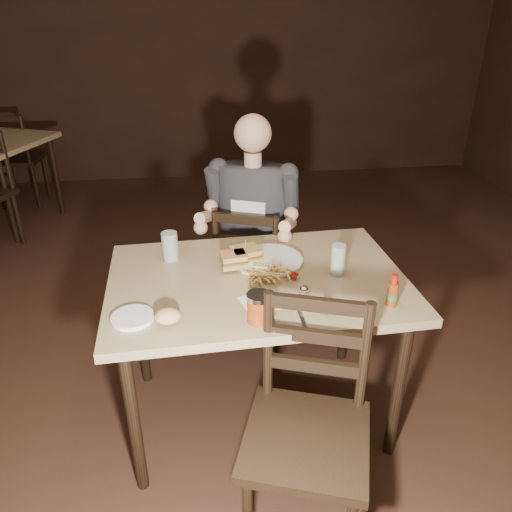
{
  "coord_description": "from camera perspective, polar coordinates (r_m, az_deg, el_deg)",
  "views": [
    {
      "loc": [
        -0.29,
        -2.1,
        1.84
      ],
      "look_at": [
        -0.04,
        -0.21,
        0.85
      ],
      "focal_mm": 35.0,
      "sensor_mm": 36.0,
      "label": 1
    }
  ],
  "objects": [
    {
      "name": "ketchup_dollop",
      "position": [
        2.12,
        4.3,
        -2.14
      ],
      "size": [
        0.05,
        0.05,
        0.01
      ],
      "primitive_type": "ellipsoid",
      "rotation": [
        0.0,
        0.0,
        0.04
      ],
      "color": "maroon",
      "rests_on": "dinner_plate"
    },
    {
      "name": "pepper_shaker",
      "position": [
        1.91,
        7.79,
        -5.84
      ],
      "size": [
        0.03,
        0.03,
        0.06
      ],
      "primitive_type": null,
      "rotation": [
        0.0,
        0.0,
        0.04
      ],
      "color": "#38332D",
      "rests_on": "main_table"
    },
    {
      "name": "main_table",
      "position": [
        2.18,
        0.17,
        -4.26
      ],
      "size": [
        1.29,
        0.89,
        0.77
      ],
      "rotation": [
        0.0,
        0.0,
        0.04
      ],
      "color": "tan",
      "rests_on": "ground"
    },
    {
      "name": "knife",
      "position": [
        1.89,
        1.68,
        -6.65
      ],
      "size": [
        0.02,
        0.22,
        0.01
      ],
      "primitive_type": "cube",
      "rotation": [
        0.0,
        0.0,
        0.01
      ],
      "color": "silver",
      "rests_on": "napkin"
    },
    {
      "name": "sandwich_right",
      "position": [
        2.22,
        -1.19,
        0.7
      ],
      "size": [
        0.14,
        0.13,
        0.1
      ],
      "primitive_type": null,
      "rotation": [
        0.0,
        0.0,
        0.26
      ],
      "color": "#C38D45",
      "rests_on": "dinner_plate"
    },
    {
      "name": "fork",
      "position": [
        1.88,
        5.19,
        -7.01
      ],
      "size": [
        0.01,
        0.18,
        0.01
      ],
      "primitive_type": "cube",
      "rotation": [
        0.0,
        0.0,
        0.0
      ],
      "color": "silver",
      "rests_on": "napkin"
    },
    {
      "name": "chair_near",
      "position": [
        1.86,
        5.76,
        -20.14
      ],
      "size": [
        0.56,
        0.59,
        0.93
      ],
      "primitive_type": null,
      "rotation": [
        0.0,
        0.0,
        -0.33
      ],
      "color": "black",
      "rests_on": "ground"
    },
    {
      "name": "hot_sauce",
      "position": [
        1.99,
        15.4,
        -3.8
      ],
      "size": [
        0.04,
        0.04,
        0.14
      ],
      "primitive_type": null,
      "rotation": [
        0.0,
        0.0,
        0.04
      ],
      "color": "maroon",
      "rests_on": "main_table"
    },
    {
      "name": "chair_far",
      "position": [
        2.88,
        -0.28,
        -1.82
      ],
      "size": [
        0.53,
        0.55,
        0.86
      ],
      "primitive_type": null,
      "rotation": [
        0.0,
        0.0,
        2.77
      ],
      "color": "black",
      "rests_on": "ground"
    },
    {
      "name": "sandwich_left",
      "position": [
        2.18,
        -2.59,
        -0.0
      ],
      "size": [
        0.12,
        0.1,
        0.1
      ],
      "primitive_type": null,
      "rotation": [
        0.0,
        0.0,
        0.12
      ],
      "color": "#C38D45",
      "rests_on": "dinner_plate"
    },
    {
      "name": "diner",
      "position": [
        2.64,
        -0.54,
        6.36
      ],
      "size": [
        0.62,
        0.56,
        0.88
      ],
      "primitive_type": null,
      "rotation": [
        0.0,
        0.0,
        -0.37
      ],
      "color": "#2A2B2F",
      "rests_on": "chair_far"
    },
    {
      "name": "bread_roll",
      "position": [
        1.85,
        -10.04,
        -6.78
      ],
      "size": [
        0.1,
        0.08,
        0.06
      ],
      "primitive_type": "ellipsoid",
      "rotation": [
        0.0,
        0.0,
        0.04
      ],
      "color": "tan",
      "rests_on": "side_plate"
    },
    {
      "name": "fries_pile",
      "position": [
        2.11,
        1.46,
        -1.91
      ],
      "size": [
        0.24,
        0.17,
        0.04
      ],
      "primitive_type": null,
      "rotation": [
        0.0,
        0.0,
        0.04
      ],
      "color": "tan",
      "rests_on": "dinner_plate"
    },
    {
      "name": "glass_right",
      "position": [
        2.16,
        9.34,
        -0.47
      ],
      "size": [
        0.06,
        0.06,
        0.14
      ],
      "primitive_type": "cylinder",
      "rotation": [
        0.0,
        0.0,
        0.04
      ],
      "color": "silver",
      "rests_on": "main_table"
    },
    {
      "name": "side_plate",
      "position": [
        1.93,
        -13.92,
        -6.94
      ],
      "size": [
        0.16,
        0.16,
        0.01
      ],
      "primitive_type": "cylinder",
      "rotation": [
        0.0,
        0.0,
        0.04
      ],
      "color": "white",
      "rests_on": "main_table"
    },
    {
      "name": "room_shell",
      "position": [
        2.16,
        0.47,
        15.78
      ],
      "size": [
        7.0,
        7.0,
        7.0
      ],
      "color": "black",
      "rests_on": "ground"
    },
    {
      "name": "bg_chair_far",
      "position": [
        5.44,
        -25.48,
        10.05
      ],
      "size": [
        0.44,
        0.48,
        0.89
      ],
      "primitive_type": null,
      "rotation": [
        0.0,
        0.0,
        3.08
      ],
      "color": "black",
      "rests_on": "ground"
    },
    {
      "name": "salt_shaker",
      "position": [
        1.96,
        5.46,
        -4.47
      ],
      "size": [
        0.04,
        0.04,
        0.07
      ],
      "primitive_type": null,
      "rotation": [
        0.0,
        0.0,
        0.04
      ],
      "color": "white",
      "rests_on": "main_table"
    },
    {
      "name": "syrup_dispenser",
      "position": [
        1.83,
        0.31,
        -5.93
      ],
      "size": [
        0.1,
        0.1,
        0.12
      ],
      "primitive_type": null,
      "rotation": [
        0.0,
        0.0,
        0.04
      ],
      "color": "maroon",
      "rests_on": "main_table"
    },
    {
      "name": "dinner_plate",
      "position": [
        2.25,
        1.5,
        -0.61
      ],
      "size": [
        0.31,
        0.31,
        0.02
      ],
      "primitive_type": "cylinder",
      "rotation": [
        0.0,
        0.0,
        0.04
      ],
      "color": "white",
      "rests_on": "main_table"
    },
    {
      "name": "napkin",
      "position": [
        1.97,
        0.64,
        -5.3
      ],
      "size": [
        0.18,
        0.18,
        0.0
      ],
      "primitive_type": "cube",
      "rotation": [
        0.0,
        0.0,
        0.27
      ],
      "color": "white",
      "rests_on": "main_table"
    },
    {
      "name": "glass_left",
      "position": [
        2.29,
        -9.8,
        1.09
      ],
      "size": [
        0.08,
        0.08,
        0.13
      ],
      "primitive_type": "cylinder",
      "rotation": [
        0.0,
        0.0,
        0.04
      ],
      "color": "silver",
      "rests_on": "main_table"
    }
  ]
}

